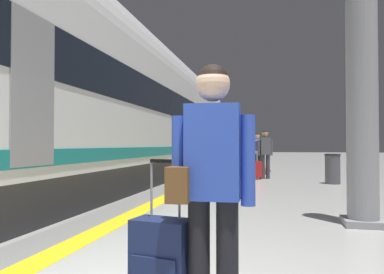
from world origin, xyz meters
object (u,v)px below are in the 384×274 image
object	(u,v)px
rolling_suitcase_foreground	(161,267)
passenger_far	(265,151)
duffel_bag_mid	(265,171)
waste_bin	(333,169)
passenger_near	(231,151)
suitcase_far	(256,170)
high_speed_train	(102,96)
platform_pillar	(362,108)
passenger_mid	(257,150)
duffel_bag_near	(218,186)
traveller_foreground	(210,177)

from	to	relation	value
rolling_suitcase_foreground	passenger_far	size ratio (longest dim) A/B	0.64
duffel_bag_mid	waste_bin	bearing A→B (deg)	-57.69
passenger_near	waste_bin	size ratio (longest dim) A/B	1.91
rolling_suitcase_foreground	passenger_far	bearing A→B (deg)	87.19
passenger_far	passenger_near	bearing A→B (deg)	-102.38
duffel_bag_mid	suitcase_far	xyz separation A→B (m)	(-0.29, -2.24, 0.18)
passenger_far	waste_bin	bearing A→B (deg)	-32.71
high_speed_train	passenger_far	bearing A→B (deg)	41.54
waste_bin	platform_pillar	bearing A→B (deg)	-94.93
high_speed_train	rolling_suitcase_foreground	xyz separation A→B (m)	(3.79, -6.96, -2.13)
suitcase_far	waste_bin	size ratio (longest dim) A/B	0.68
passenger_near	passenger_far	bearing A→B (deg)	77.62
rolling_suitcase_foreground	platform_pillar	world-z (taller)	platform_pillar
duffel_bag_mid	platform_pillar	xyz separation A→B (m)	(1.53, -9.26, 1.57)
passenger_near	duffel_bag_mid	size ratio (longest dim) A/B	3.95
passenger_mid	duffel_bag_near	bearing A→B (deg)	-97.36
rolling_suitcase_foreground	waste_bin	size ratio (longest dim) A/B	1.19
high_speed_train	platform_pillar	distance (m)	6.83
platform_pillar	traveller_foreground	bearing A→B (deg)	-115.63
high_speed_train	suitcase_far	distance (m)	5.76
platform_pillar	high_speed_train	bearing A→B (deg)	149.04
duffel_bag_mid	suitcase_far	world-z (taller)	suitcase_far
passenger_mid	suitcase_far	xyz separation A→B (m)	(0.04, -2.33, -0.65)
waste_bin	passenger_near	bearing A→B (deg)	-139.90
passenger_near	passenger_mid	xyz separation A→B (m)	(0.44, 5.71, -0.02)
suitcase_far	duffel_bag_near	bearing A→B (deg)	-102.66
passenger_mid	suitcase_far	size ratio (longest dim) A/B	2.70
platform_pillar	passenger_far	bearing A→B (deg)	101.54
duffel_bag_near	traveller_foreground	bearing A→B (deg)	-82.39
duffel_bag_near	duffel_bag_mid	world-z (taller)	same
passenger_far	platform_pillar	xyz separation A→B (m)	(1.49, -7.32, 0.74)
rolling_suitcase_foreground	platform_pillar	xyz separation A→B (m)	(2.02, 3.47, 1.35)
traveller_foreground	waste_bin	bearing A→B (deg)	76.98
passenger_mid	traveller_foreground	bearing A→B (deg)	-89.26
rolling_suitcase_foreground	passenger_mid	distance (m)	12.84
passenger_mid	passenger_far	world-z (taller)	passenger_far
passenger_mid	high_speed_train	bearing A→B (deg)	-124.00
duffel_bag_near	suitcase_far	world-z (taller)	suitcase_far
traveller_foreground	duffel_bag_near	bearing A→B (deg)	97.61
traveller_foreground	rolling_suitcase_foreground	distance (m)	0.69
passenger_near	suitcase_far	size ratio (longest dim) A/B	2.82
traveller_foreground	passenger_mid	distance (m)	12.88
passenger_mid	platform_pillar	distance (m)	9.57
duffel_bag_mid	rolling_suitcase_foreground	bearing A→B (deg)	-92.22
rolling_suitcase_foreground	waste_bin	xyz separation A→B (m)	(2.54, 9.49, 0.08)
passenger_near	duffel_bag_mid	distance (m)	5.73
passenger_near	platform_pillar	bearing A→B (deg)	-57.79
traveller_foreground	suitcase_far	world-z (taller)	traveller_foreground
duffel_bag_mid	passenger_far	world-z (taller)	passenger_far
traveller_foreground	passenger_far	world-z (taller)	passenger_far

